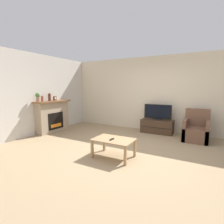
# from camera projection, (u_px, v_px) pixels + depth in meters

# --- Properties ---
(ground_plane) EXTENTS (24.00, 24.00, 0.00)m
(ground_plane) POSITION_uv_depth(u_px,v_px,m) (132.00, 150.00, 4.44)
(ground_plane) COLOR #9E8460
(wall_back) EXTENTS (12.00, 0.06, 2.70)m
(wall_back) POSITION_uv_depth(u_px,v_px,m) (158.00, 94.00, 6.30)
(wall_back) COLOR beige
(wall_back) RESTS_ON ground
(wall_left) EXTENTS (0.06, 12.00, 2.70)m
(wall_left) POSITION_uv_depth(u_px,v_px,m) (38.00, 95.00, 5.92)
(wall_left) COLOR beige
(wall_left) RESTS_ON ground
(fireplace) EXTENTS (0.46, 1.36, 1.12)m
(fireplace) POSITION_uv_depth(u_px,v_px,m) (52.00, 116.00, 6.28)
(fireplace) COLOR tan
(fireplace) RESTS_ON ground
(mantel_vase_left) EXTENTS (0.08, 0.08, 0.20)m
(mantel_vase_left) POSITION_uv_depth(u_px,v_px,m) (42.00, 99.00, 5.82)
(mantel_vase_left) COLOR #994C3D
(mantel_vase_left) RESTS_ON fireplace
(mantel_vase_centre_left) EXTENTS (0.10, 0.10, 0.28)m
(mantel_vase_centre_left) POSITION_uv_depth(u_px,v_px,m) (50.00, 97.00, 6.08)
(mantel_vase_centre_left) COLOR #512D23
(mantel_vase_centre_left) RESTS_ON fireplace
(mantel_clock) EXTENTS (0.08, 0.11, 0.15)m
(mantel_clock) POSITION_uv_depth(u_px,v_px,m) (55.00, 98.00, 6.30)
(mantel_clock) COLOR brown
(mantel_clock) RESTS_ON fireplace
(potted_plant) EXTENTS (0.15, 0.15, 0.29)m
(potted_plant) POSITION_uv_depth(u_px,v_px,m) (38.00, 97.00, 5.67)
(potted_plant) COLOR #936B4C
(potted_plant) RESTS_ON fireplace
(tv_stand) EXTENTS (1.08, 0.50, 0.47)m
(tv_stand) POSITION_uv_depth(u_px,v_px,m) (157.00, 126.00, 6.14)
(tv_stand) COLOR #422D1E
(tv_stand) RESTS_ON ground
(tv) EXTENTS (0.94, 0.18, 0.53)m
(tv) POSITION_uv_depth(u_px,v_px,m) (158.00, 113.00, 6.07)
(tv) COLOR black
(tv) RESTS_ON tv_stand
(armchair) EXTENTS (0.70, 0.76, 0.94)m
(armchair) POSITION_uv_depth(u_px,v_px,m) (196.00, 131.00, 5.25)
(armchair) COLOR brown
(armchair) RESTS_ON ground
(coffee_table) EXTENTS (0.91, 0.60, 0.43)m
(coffee_table) POSITION_uv_depth(u_px,v_px,m) (114.00, 141.00, 3.98)
(coffee_table) COLOR #A37F56
(coffee_table) RESTS_ON ground
(remote) EXTENTS (0.05, 0.15, 0.02)m
(remote) POSITION_uv_depth(u_px,v_px,m) (112.00, 139.00, 3.91)
(remote) COLOR black
(remote) RESTS_ON coffee_table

